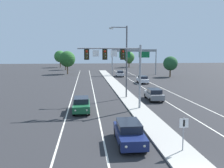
{
  "coord_description": "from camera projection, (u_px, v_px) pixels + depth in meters",
  "views": [
    {
      "loc": [
        -5.94,
        -9.52,
        6.49
      ],
      "look_at": [
        -3.2,
        14.33,
        3.2
      ],
      "focal_mm": 36.81,
      "sensor_mm": 36.0,
      "label": 1
    }
  ],
  "objects": [
    {
      "name": "highway_sign_gantry",
      "position": [
        134.0,
        54.0,
        66.6
      ],
      "size": [
        13.28,
        0.42,
        7.5
      ],
      "color": "gray",
      "rests_on": "ground"
    },
    {
      "name": "car_receding_silver",
      "position": [
        120.0,
        74.0,
        62.56
      ],
      "size": [
        1.91,
        4.51,
        1.58
      ],
      "color": "#B7B7BC",
      "rests_on": "ground"
    },
    {
      "name": "lane_stripe_oncoming_center",
      "position": [
        94.0,
        95.0,
        35.0
      ],
      "size": [
        0.14,
        100.0,
        0.01
      ],
      "primitive_type": "cube",
      "color": "silver",
      "rests_on": "ground"
    },
    {
      "name": "edge_stripe_right",
      "position": [
        174.0,
        94.0,
        36.43
      ],
      "size": [
        0.14,
        100.0,
        0.01
      ],
      "primitive_type": "cube",
      "color": "silver",
      "rests_on": "ground"
    },
    {
      "name": "lane_stripe_receding_center",
      "position": [
        154.0,
        94.0,
        36.06
      ],
      "size": [
        0.14,
        100.0,
        0.01
      ],
      "primitive_type": "cube",
      "color": "silver",
      "rests_on": "ground"
    },
    {
      "name": "median_sign_post",
      "position": [
        184.0,
        129.0,
        14.8
      ],
      "size": [
        0.6,
        0.1,
        2.2
      ],
      "color": "gray",
      "rests_on": "median_island"
    },
    {
      "name": "tree_far_left_a",
      "position": [
        60.0,
        56.0,
        100.85
      ],
      "size": [
        5.1,
        5.1,
        7.38
      ],
      "color": "#4C3823",
      "rests_on": "ground"
    },
    {
      "name": "street_lamp_median",
      "position": [
        125.0,
        58.0,
        32.23
      ],
      "size": [
        2.58,
        0.28,
        10.0
      ],
      "color": "#4C4C51",
      "rests_on": "median_island"
    },
    {
      "name": "car_receding_grey",
      "position": [
        154.0,
        94.0,
        31.54
      ],
      "size": [
        1.93,
        4.51,
        1.58
      ],
      "color": "slate",
      "rests_on": "ground"
    },
    {
      "name": "tree_far_right_c",
      "position": [
        129.0,
        60.0,
        104.54
      ],
      "size": [
        3.3,
        3.3,
        4.77
      ],
      "color": "#4C3823",
      "rests_on": "ground"
    },
    {
      "name": "car_oncoming_green",
      "position": [
        81.0,
        104.0,
        25.3
      ],
      "size": [
        1.84,
        4.48,
        1.58
      ],
      "color": "#195633",
      "rests_on": "ground"
    },
    {
      "name": "tree_far_left_b",
      "position": [
        67.0,
        59.0,
        69.46
      ],
      "size": [
        4.82,
        4.82,
        6.97
      ],
      "color": "#4C3823",
      "rests_on": "ground"
    },
    {
      "name": "median_island",
      "position": [
        134.0,
        104.0,
        28.63
      ],
      "size": [
        2.4,
        110.0,
        0.15
      ],
      "primitive_type": "cube",
      "color": "#9E9B93",
      "rests_on": "ground"
    },
    {
      "name": "tree_far_right_a",
      "position": [
        129.0,
        57.0,
        100.23
      ],
      "size": [
        4.76,
        4.76,
        6.88
      ],
      "color": "#4C3823",
      "rests_on": "ground"
    },
    {
      "name": "car_oncoming_navy",
      "position": [
        129.0,
        132.0,
        16.41
      ],
      "size": [
        1.88,
        4.49,
        1.58
      ],
      "color": "#141E4C",
      "rests_on": "ground"
    },
    {
      "name": "car_receding_white",
      "position": [
        143.0,
        79.0,
        48.92
      ],
      "size": [
        1.88,
        4.49,
        1.58
      ],
      "color": "silver",
      "rests_on": "ground"
    },
    {
      "name": "edge_stripe_left",
      "position": [
        72.0,
        96.0,
        34.62
      ],
      "size": [
        0.14,
        100.0,
        0.01
      ],
      "primitive_type": "cube",
      "color": "silver",
      "rests_on": "ground"
    },
    {
      "name": "overhead_signal_mast",
      "position": [
        118.0,
        62.0,
        25.57
      ],
      "size": [
        7.13,
        0.44,
        7.2
      ],
      "color": "gray",
      "rests_on": "median_island"
    },
    {
      "name": "tree_far_right_b",
      "position": [
        170.0,
        63.0,
        61.47
      ],
      "size": [
        3.82,
        3.82,
        5.53
      ],
      "color": "#4C3823",
      "rests_on": "ground"
    },
    {
      "name": "tree_far_left_c",
      "position": [
        65.0,
        60.0,
        86.15
      ],
      "size": [
        4.02,
        4.02,
        5.82
      ],
      "color": "#4C3823",
      "rests_on": "ground"
    }
  ]
}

